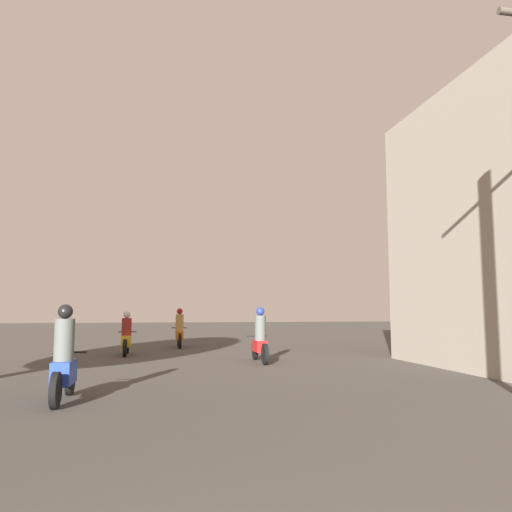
{
  "coord_description": "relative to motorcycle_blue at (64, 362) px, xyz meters",
  "views": [
    {
      "loc": [
        -0.78,
        -0.66,
        1.5
      ],
      "look_at": [
        2.64,
        17.02,
        3.45
      ],
      "focal_mm": 35.0,
      "sensor_mm": 36.0,
      "label": 1
    }
  ],
  "objects": [
    {
      "name": "motorcycle_yellow",
      "position": [
        0.48,
        8.48,
        -0.04
      ],
      "size": [
        0.6,
        1.85,
        1.47
      ],
      "rotation": [
        0.0,
        0.0,
        -0.09
      ],
      "color": "black",
      "rests_on": "ground_plane"
    },
    {
      "name": "motorcycle_red",
      "position": [
        4.41,
        5.48,
        -0.01
      ],
      "size": [
        0.6,
        2.04,
        1.58
      ],
      "rotation": [
        0.0,
        0.0,
        -0.03
      ],
      "color": "black",
      "rests_on": "ground_plane"
    },
    {
      "name": "motorcycle_blue",
      "position": [
        0.0,
        0.0,
        0.0
      ],
      "size": [
        0.6,
        1.84,
        1.59
      ],
      "rotation": [
        0.0,
        0.0,
        0.05
      ],
      "color": "black",
      "rests_on": "ground_plane"
    },
    {
      "name": "motorcycle_orange",
      "position": [
        2.35,
        11.65,
        -0.01
      ],
      "size": [
        0.6,
        2.0,
        1.56
      ],
      "rotation": [
        0.0,
        0.0,
        -0.04
      ],
      "color": "black",
      "rests_on": "ground_plane"
    }
  ]
}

